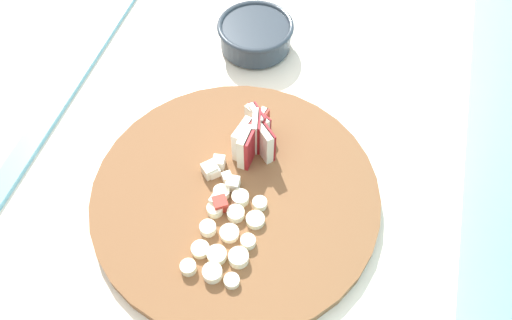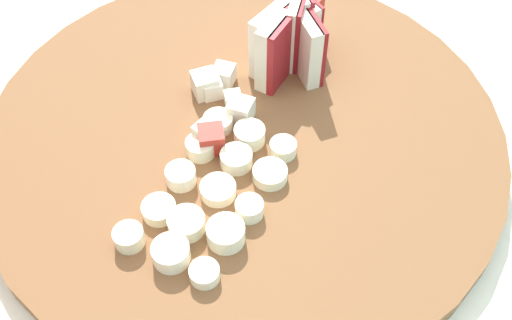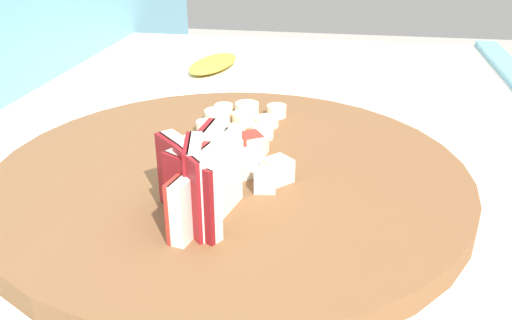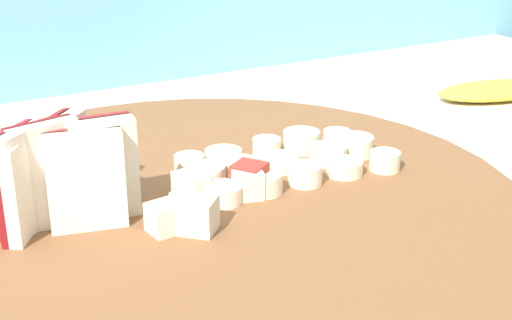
{
  "view_description": "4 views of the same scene",
  "coord_description": "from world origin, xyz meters",
  "px_view_note": "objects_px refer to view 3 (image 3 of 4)",
  "views": [
    {
      "loc": [
        0.56,
        0.16,
        1.6
      ],
      "look_at": [
        0.12,
        0.04,
        0.96
      ],
      "focal_mm": 36.79,
      "sensor_mm": 36.0,
      "label": 1
    },
    {
      "loc": [
        0.47,
        0.18,
        1.3
      ],
      "look_at": [
        0.2,
        0.05,
        0.93
      ],
      "focal_mm": 42.87,
      "sensor_mm": 36.0,
      "label": 2
    },
    {
      "loc": [
        -0.3,
        -0.08,
        1.13
      ],
      "look_at": [
        0.16,
        -0.0,
        0.91
      ],
      "focal_mm": 37.92,
      "sensor_mm": 36.0,
      "label": 3
    },
    {
      "loc": [
        -0.03,
        -0.4,
        1.12
      ],
      "look_at": [
        0.19,
        -0.01,
        0.94
      ],
      "focal_mm": 51.33,
      "sensor_mm": 36.0,
      "label": 4
    }
  ],
  "objects_px": {
    "banana_slice_rows": "(236,129)",
    "banana_peel": "(213,64)",
    "apple_dice_pile": "(258,161)",
    "apple_wedge_fan": "(199,182)",
    "cutting_board": "(231,176)"
  },
  "relations": [
    {
      "from": "banana_slice_rows",
      "to": "banana_peel",
      "type": "xyz_separation_m",
      "value": [
        0.32,
        0.1,
        -0.02
      ]
    },
    {
      "from": "apple_wedge_fan",
      "to": "banana_slice_rows",
      "type": "distance_m",
      "value": 0.17
    },
    {
      "from": "banana_slice_rows",
      "to": "banana_peel",
      "type": "height_order",
      "value": "banana_slice_rows"
    },
    {
      "from": "banana_slice_rows",
      "to": "banana_peel",
      "type": "distance_m",
      "value": 0.34
    },
    {
      "from": "cutting_board",
      "to": "banana_peel",
      "type": "bearing_deg",
      "value": 15.92
    },
    {
      "from": "banana_slice_rows",
      "to": "banana_peel",
      "type": "bearing_deg",
      "value": 17.89
    },
    {
      "from": "cutting_board",
      "to": "banana_peel",
      "type": "distance_m",
      "value": 0.42
    },
    {
      "from": "apple_dice_pile",
      "to": "banana_peel",
      "type": "relative_size",
      "value": 0.73
    },
    {
      "from": "apple_dice_pile",
      "to": "banana_peel",
      "type": "height_order",
      "value": "apple_dice_pile"
    },
    {
      "from": "cutting_board",
      "to": "banana_peel",
      "type": "height_order",
      "value": "cutting_board"
    },
    {
      "from": "cutting_board",
      "to": "banana_slice_rows",
      "type": "bearing_deg",
      "value": 7.2
    },
    {
      "from": "cutting_board",
      "to": "banana_slice_rows",
      "type": "height_order",
      "value": "banana_slice_rows"
    },
    {
      "from": "cutting_board",
      "to": "apple_dice_pile",
      "type": "xyz_separation_m",
      "value": [
        -0.0,
        -0.03,
        0.02
      ]
    },
    {
      "from": "cutting_board",
      "to": "apple_wedge_fan",
      "type": "relative_size",
      "value": 4.65
    },
    {
      "from": "cutting_board",
      "to": "banana_slice_rows",
      "type": "xyz_separation_m",
      "value": [
        0.08,
        0.01,
        0.02
      ]
    }
  ]
}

